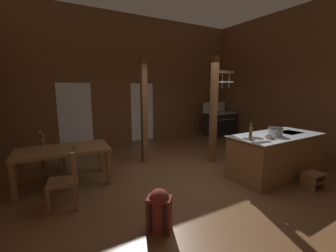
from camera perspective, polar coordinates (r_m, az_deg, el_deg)
The scene contains 17 objects.
ground_plane at distance 4.88m, azimuth 7.78°, elevation -13.88°, with size 9.03×8.56×0.10m, color brown.
wall_back at distance 7.97m, azimuth -9.78°, elevation 11.55°, with size 9.03×0.14×4.32m, color brown.
wall_right at distance 7.79m, azimuth 33.85°, elevation 10.08°, with size 0.14×8.56×4.32m, color brown.
glazed_door_back_left at distance 7.50m, azimuth -22.72°, elevation 2.36°, with size 1.00×0.01×2.05m, color white.
glazed_panel_back_right at distance 8.10m, azimuth -6.63°, elevation 3.57°, with size 0.84×0.01×2.05m, color white.
kitchen_island at distance 5.43m, azimuth 25.90°, elevation -6.70°, with size 2.17×0.99×0.91m.
stove_range at distance 9.07m, azimuth 13.12°, elevation 0.60°, with size 1.14×0.83×1.32m.
support_post_with_pot_rack at distance 5.68m, azimuth 11.99°, elevation 4.88°, with size 0.65×0.28×2.67m.
support_post_center at distance 5.58m, azimuth -6.16°, elevation 3.91°, with size 0.14×0.14×2.67m.
step_stool at distance 5.20m, azimuth 33.30°, elevation -11.27°, with size 0.38×0.31×0.30m.
dining_table at distance 4.82m, azimuth -25.36°, elevation -6.25°, with size 1.75×0.99×0.74m.
ladderback_chair_near_window at distance 5.77m, azimuth -28.12°, elevation -5.94°, with size 0.50×0.50×0.95m.
ladderback_chair_by_post at distance 3.99m, azimuth -24.73°, elevation -12.54°, with size 0.51×0.51×0.95m.
backpack at distance 3.15m, azimuth -2.28°, elevation -20.56°, with size 0.39×0.39×0.60m.
stockpot_on_counter at distance 5.14m, azimuth 25.88°, elevation -1.33°, with size 0.37×0.30×0.18m.
mixing_bowl_on_counter at distance 4.84m, azimuth 24.67°, elevation -2.57°, with size 0.18×0.18×0.06m.
bottle_tall_on_counter at distance 4.50m, azimuth 20.48°, elevation -1.81°, with size 0.06×0.06×0.35m.
Camera 1 is at (-2.76, -3.52, 1.92)m, focal length 23.69 mm.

